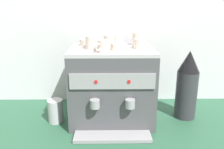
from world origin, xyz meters
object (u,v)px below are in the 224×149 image
object	(u,v)px
ceramic_cup_1	(118,40)
ceramic_cup_0	(138,39)
ceramic_cup_4	(109,41)
ceramic_cup_2	(93,43)
ceramic_bowl_1	(88,42)
ceramic_cup_5	(140,44)
coffee_grinder	(187,85)
espresso_machine	(112,85)
milk_pitcher	(56,111)
ceramic_cup_3	(103,46)
ceramic_bowl_0	(118,47)

from	to	relation	value
ceramic_cup_1	ceramic_cup_0	bearing A→B (deg)	-4.03
ceramic_cup_0	ceramic_cup_4	distance (m)	0.19
ceramic_cup_2	ceramic_bowl_1	distance (m)	0.14
ceramic_cup_5	ceramic_bowl_1	size ratio (longest dim) A/B	1.01
coffee_grinder	ceramic_cup_4	bearing A→B (deg)	177.09
espresso_machine	milk_pitcher	world-z (taller)	espresso_machine
ceramic_cup_0	ceramic_cup_3	distance (m)	0.31
ceramic_cup_1	ceramic_cup_5	size ratio (longest dim) A/B	1.04
ceramic_cup_1	ceramic_bowl_1	size ratio (longest dim) A/B	1.05
ceramic_cup_2	ceramic_cup_5	world-z (taller)	ceramic_cup_2
ceramic_cup_3	ceramic_cup_5	xyz separation A→B (m)	(0.22, 0.09, -0.00)
espresso_machine	ceramic_bowl_0	bearing A→B (deg)	-58.60
ceramic_cup_0	coffee_grinder	distance (m)	0.45
coffee_grinder	milk_pitcher	world-z (taller)	coffee_grinder
ceramic_cup_2	coffee_grinder	size ratio (longest dim) A/B	0.25
ceramic_bowl_0	coffee_grinder	world-z (taller)	ceramic_bowl_0
ceramic_cup_0	ceramic_cup_5	bearing A→B (deg)	-90.41
ceramic_cup_2	coffee_grinder	world-z (taller)	ceramic_cup_2
ceramic_cup_2	espresso_machine	bearing A→B (deg)	11.45
ceramic_cup_3	ceramic_bowl_0	world-z (taller)	ceramic_cup_3
milk_pitcher	coffee_grinder	bearing A→B (deg)	4.14
ceramic_cup_3	ceramic_bowl_1	size ratio (longest dim) A/B	0.79
milk_pitcher	ceramic_bowl_1	bearing A→B (deg)	34.81
ceramic_cup_2	ceramic_bowl_0	world-z (taller)	ceramic_cup_2
ceramic_bowl_0	ceramic_cup_1	bearing A→B (deg)	87.94
ceramic_bowl_0	ceramic_cup_2	bearing A→B (deg)	166.90
ceramic_cup_4	ceramic_bowl_0	distance (m)	0.13
ceramic_cup_0	ceramic_cup_3	xyz separation A→B (m)	(-0.22, -0.21, -0.01)
ceramic_cup_3	milk_pitcher	xyz separation A→B (m)	(-0.32, 0.08, -0.44)
ceramic_cup_3	ceramic_cup_4	size ratio (longest dim) A/B	0.83
espresso_machine	coffee_grinder	bearing A→B (deg)	3.43
ceramic_cup_2	milk_pitcher	xyz separation A→B (m)	(-0.25, -0.01, -0.44)
ceramic_cup_4	ceramic_bowl_0	size ratio (longest dim) A/B	1.14
ceramic_cup_3	milk_pitcher	size ratio (longest dim) A/B	0.57
ceramic_cup_1	ceramic_cup_3	world-z (taller)	ceramic_cup_1
ceramic_cup_0	coffee_grinder	xyz separation A→B (m)	(0.33, -0.07, -0.29)
ceramic_cup_2	milk_pitcher	size ratio (longest dim) A/B	0.77
ceramic_cup_1	ceramic_cup_5	xyz separation A→B (m)	(0.13, -0.13, -0.00)
ceramic_cup_0	ceramic_bowl_0	bearing A→B (deg)	-129.90
ceramic_cup_3	ceramic_cup_4	world-z (taller)	ceramic_cup_4
milk_pitcher	ceramic_cup_1	bearing A→B (deg)	19.38
ceramic_cup_1	ceramic_bowl_0	bearing A→B (deg)	-92.06
ceramic_cup_0	milk_pitcher	distance (m)	0.71
espresso_machine	ceramic_cup_1	bearing A→B (deg)	69.47
coffee_grinder	milk_pitcher	size ratio (longest dim) A/B	3.03
ceramic_bowl_0	ceramic_cup_4	bearing A→B (deg)	114.31
coffee_grinder	ceramic_cup_2	bearing A→B (deg)	-175.04
ceramic_cup_2	ceramic_bowl_0	bearing A→B (deg)	-13.10
ceramic_cup_3	milk_pitcher	world-z (taller)	ceramic_cup_3
ceramic_cup_2	milk_pitcher	world-z (taller)	ceramic_cup_2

